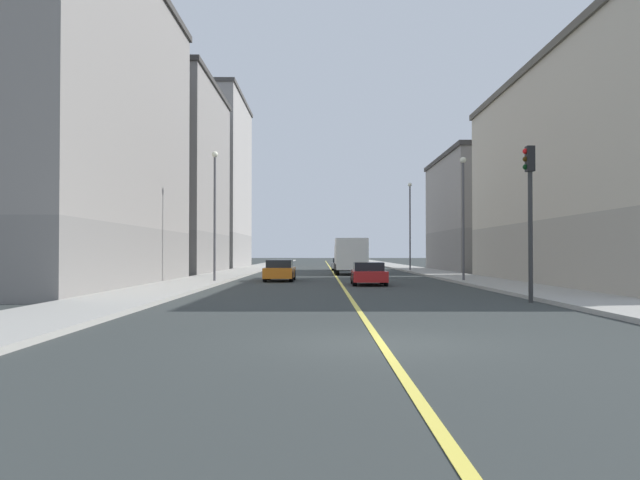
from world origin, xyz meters
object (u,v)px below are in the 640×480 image
object	(u,v)px
building_right_midblock	(149,179)
street_lamp_left_far	(412,218)
building_left_near	(640,174)
building_left_mid	(507,214)
box_truck	(353,255)
building_right_distant	(195,183)
car_orange	(282,270)
traffic_light_left_near	(532,200)
street_lamp_left_near	(466,206)
street_lamp_right_near	(217,203)
building_right_corner	(33,125)
car_red	(371,274)
car_silver	(343,264)

from	to	relation	value
building_right_midblock	street_lamp_left_far	distance (m)	24.11
building_left_near	building_left_mid	distance (m)	25.25
building_left_mid	box_truck	xyz separation A→B (m)	(-14.83, -8.34, -3.87)
building_right_distant	building_left_mid	bearing A→B (deg)	-24.91
building_right_distant	car_orange	distance (m)	38.31
building_right_distant	box_truck	xyz separation A→B (m)	(17.38, -23.30, -8.39)
building_right_midblock	street_lamp_left_far	bearing A→B (deg)	12.27
traffic_light_left_near	street_lamp_left_near	bearing A→B (deg)	86.15
building_left_mid	box_truck	distance (m)	17.45
building_right_midblock	street_lamp_left_far	world-z (taller)	building_right_midblock
street_lamp_right_near	box_truck	bearing A→B (deg)	59.97
building_right_midblock	box_truck	bearing A→B (deg)	-10.95
building_left_near	building_right_corner	distance (m)	32.36
street_lamp_right_near	car_orange	world-z (taller)	street_lamp_right_near
building_left_mid	street_lamp_left_near	bearing A→B (deg)	-111.62
street_lamp_left_near	street_lamp_right_near	world-z (taller)	street_lamp_right_near
box_truck	car_red	bearing A→B (deg)	-89.29
building_right_midblock	traffic_light_left_near	bearing A→B (deg)	-55.46
car_silver	street_lamp_left_far	bearing A→B (deg)	-33.51
street_lamp_left_near	street_lamp_right_near	size ratio (longest dim) A/B	0.97
street_lamp_left_near	street_lamp_right_near	distance (m)	14.53
building_right_midblock	street_lamp_left_near	world-z (taller)	building_right_midblock
building_right_midblock	street_lamp_right_near	world-z (taller)	building_right_midblock
car_silver	car_red	bearing A→B (deg)	-88.88
building_left_near	street_lamp_right_near	size ratio (longest dim) A/B	3.48
building_right_distant	box_truck	world-z (taller)	building_right_distant
building_right_corner	car_orange	distance (m)	16.24
building_right_midblock	street_lamp_right_near	xyz separation A→B (m)	(8.85, -18.12, -3.46)
street_lamp_left_near	box_truck	world-z (taller)	street_lamp_left_near
building_left_mid	car_silver	xyz separation A→B (m)	(-15.20, 4.31, -4.82)
street_lamp_left_near	car_red	bearing A→B (deg)	-155.81
building_right_corner	building_right_distant	world-z (taller)	building_right_distant
building_left_near	building_right_corner	bearing A→B (deg)	-176.59
building_left_mid	building_right_corner	xyz separation A→B (m)	(-32.22, -27.17, 2.90)
street_lamp_right_near	street_lamp_left_near	bearing A→B (deg)	3.00
building_right_distant	car_silver	world-z (taller)	building_right_distant
building_left_near	street_lamp_left_far	distance (m)	26.87
car_orange	street_lamp_left_far	bearing A→B (deg)	61.53
building_right_midblock	traffic_light_left_near	distance (m)	39.68
building_right_midblock	building_right_corner	bearing A→B (deg)	-90.00
street_lamp_right_near	car_orange	xyz separation A→B (m)	(3.58, 3.03, -4.00)
car_silver	car_red	distance (m)	29.24
building_left_near	car_orange	distance (m)	21.15
street_lamp_left_far	car_red	size ratio (longest dim) A/B	1.99
building_right_midblock	box_truck	size ratio (longest dim) A/B	2.42
box_truck	building_right_corner	bearing A→B (deg)	-132.72
street_lamp_left_near	building_left_near	bearing A→B (deg)	-18.19
street_lamp_left_far	box_truck	distance (m)	10.92
building_left_mid	car_silver	bearing A→B (deg)	164.18
street_lamp_left_far	car_red	world-z (taller)	street_lamp_left_far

